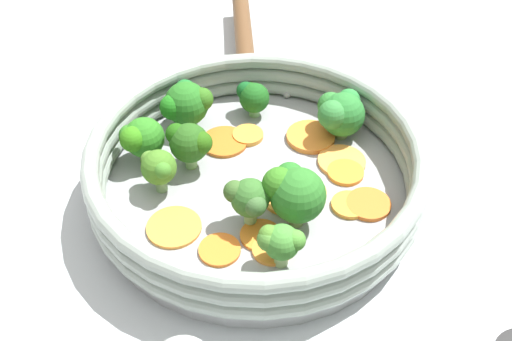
{
  "coord_description": "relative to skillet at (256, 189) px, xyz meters",
  "views": [
    {
      "loc": [
        0.37,
        0.14,
        0.4
      ],
      "look_at": [
        0.0,
        0.0,
        0.03
      ],
      "focal_mm": 42.0,
      "sensor_mm": 36.0,
      "label": 1
    }
  ],
  "objects": [
    {
      "name": "carrot_slice_0",
      "position": [
        -0.06,
        -0.03,
        0.01
      ],
      "size": [
        0.04,
        0.04,
        0.0
      ],
      "primitive_type": "cylinder",
      "rotation": [
        0.0,
        0.0,
        4.04
      ],
      "color": "orange",
      "rests_on": "skillet"
    },
    {
      "name": "carrot_slice_8",
      "position": [
        -0.08,
        0.03,
        0.01
      ],
      "size": [
        0.07,
        0.07,
        0.01
      ],
      "primitive_type": "cylinder",
      "rotation": [
        0.0,
        0.0,
        2.19
      ],
      "color": "orange",
      "rests_on": "skillet"
    },
    {
      "name": "broccoli_floret_3",
      "position": [
        -0.09,
        0.05,
        0.04
      ],
      "size": [
        0.05,
        0.05,
        0.05
      ],
      "color": "#69894B",
      "rests_on": "skillet"
    },
    {
      "name": "broccoli_floret_7",
      "position": [
        0.01,
        -0.11,
        0.04
      ],
      "size": [
        0.04,
        0.04,
        0.05
      ],
      "color": "#81AB5E",
      "rests_on": "skillet"
    },
    {
      "name": "skillet_rivet_left",
      "position": [
        -0.13,
        -0.01,
        0.01
      ],
      "size": [
        0.01,
        0.01,
        0.01
      ],
      "primitive_type": "sphere",
      "color": "#939198",
      "rests_on": "skillet"
    },
    {
      "name": "carrot_slice_4",
      "position": [
        0.09,
        -0.0,
        0.01
      ],
      "size": [
        0.04,
        0.04,
        0.0
      ],
      "primitive_type": "cylinder",
      "rotation": [
        0.0,
        0.0,
        4.99
      ],
      "color": "orange",
      "rests_on": "skillet"
    },
    {
      "name": "ground_plane",
      "position": [
        0.0,
        0.0,
        -0.01
      ],
      "size": [
        4.0,
        4.0,
        0.0
      ],
      "primitive_type": "plane",
      "color": "#B3BAC0"
    },
    {
      "name": "skillet_rim_wall",
      "position": [
        0.0,
        0.0,
        0.03
      ],
      "size": [
        0.3,
        0.3,
        0.05
      ],
      "color": "#8F9D94",
      "rests_on": "skillet"
    },
    {
      "name": "broccoli_floret_2",
      "position": [
        0.08,
        0.05,
        0.03
      ],
      "size": [
        0.03,
        0.04,
        0.04
      ],
      "color": "#8CAA69",
      "rests_on": "skillet"
    },
    {
      "name": "broccoli_floret_0",
      "position": [
        0.04,
        -0.08,
        0.04
      ],
      "size": [
        0.03,
        0.03,
        0.04
      ],
      "color": "#688D55",
      "rests_on": "skillet"
    },
    {
      "name": "carrot_slice_10",
      "position": [
        -0.05,
        0.07,
        0.01
      ],
      "size": [
        0.06,
        0.06,
        0.0
      ],
      "primitive_type": "cylinder",
      "rotation": [
        0.0,
        0.0,
        4.32
      ],
      "color": "#F99741",
      "rests_on": "skillet"
    },
    {
      "name": "carrot_slice_7",
      "position": [
        -0.04,
        0.07,
        0.01
      ],
      "size": [
        0.04,
        0.04,
        0.0
      ],
      "primitive_type": "cylinder",
      "rotation": [
        0.0,
        0.0,
        4.61
      ],
      "color": "orange",
      "rests_on": "skillet"
    },
    {
      "name": "carrot_slice_3",
      "position": [
        -0.01,
        0.1,
        0.01
      ],
      "size": [
        0.04,
        0.04,
        0.0
      ],
      "primitive_type": "cylinder",
      "rotation": [
        0.0,
        0.0,
        4.8
      ],
      "color": "orange",
      "rests_on": "skillet"
    },
    {
      "name": "carrot_slice_5",
      "position": [
        0.07,
        0.04,
        0.01
      ],
      "size": [
        0.04,
        0.04,
        0.0
      ],
      "primitive_type": "cylinder",
      "rotation": [
        0.0,
        0.0,
        3.3
      ],
      "color": "orange",
      "rests_on": "skillet"
    },
    {
      "name": "carrot_slice_2",
      "position": [
        0.01,
        0.03,
        0.01
      ],
      "size": [
        0.05,
        0.05,
        0.0
      ],
      "primitive_type": "cylinder",
      "rotation": [
        0.0,
        0.0,
        3.78
      ],
      "color": "orange",
      "rests_on": "skillet"
    },
    {
      "name": "broccoli_floret_8",
      "position": [
        -0.1,
        -0.04,
        0.03
      ],
      "size": [
        0.03,
        0.04,
        0.04
      ],
      "color": "#7AB66C",
      "rests_on": "skillet"
    },
    {
      "name": "carrot_slice_12",
      "position": [
        -0.0,
        0.05,
        0.01
      ],
      "size": [
        0.05,
        0.05,
        0.0
      ],
      "primitive_type": "cylinder",
      "rotation": [
        0.0,
        0.0,
        1.78
      ],
      "color": "orange",
      "rests_on": "skillet"
    },
    {
      "name": "carrot_slice_9",
      "position": [
        0.08,
        -0.05,
        0.01
      ],
      "size": [
        0.05,
        0.05,
        0.0
      ],
      "primitive_type": "cylinder",
      "rotation": [
        0.0,
        0.0,
        0.15
      ],
      "color": "orange",
      "rests_on": "skillet"
    },
    {
      "name": "carrot_slice_1",
      "position": [
        -0.04,
        -0.05,
        0.01
      ],
      "size": [
        0.06,
        0.06,
        0.0
      ],
      "primitive_type": "cylinder",
      "rotation": [
        0.0,
        0.0,
        5.0
      ],
      "color": "orange",
      "rests_on": "skillet"
    },
    {
      "name": "broccoli_floret_5",
      "position": [
        0.05,
        0.01,
        0.04
      ],
      "size": [
        0.03,
        0.04,
        0.05
      ],
      "color": "#84AA6A",
      "rests_on": "skillet"
    },
    {
      "name": "skillet_rivet_right",
      "position": [
        -0.1,
        -0.09,
        0.01
      ],
      "size": [
        0.01,
        0.01,
        0.01
      ],
      "primitive_type": "sphere",
      "color": "#989598",
      "rests_on": "skillet"
    },
    {
      "name": "broccoli_floret_1",
      "position": [
        -0.0,
        -0.06,
        0.04
      ],
      "size": [
        0.04,
        0.04,
        0.05
      ],
      "color": "#80AD63",
      "rests_on": "skillet"
    },
    {
      "name": "skillet",
      "position": [
        0.0,
        0.0,
        0.0
      ],
      "size": [
        0.28,
        0.28,
        0.02
      ],
      "primitive_type": "cylinder",
      "color": "#939699",
      "rests_on": "ground_plane"
    },
    {
      "name": "broccoli_floret_6",
      "position": [
        -0.05,
        -0.09,
        0.04
      ],
      "size": [
        0.05,
        0.05,
        0.05
      ],
      "color": "#6E9860",
      "rests_on": "skillet"
    },
    {
      "name": "broccoli_floret_4",
      "position": [
        0.03,
        0.05,
        0.04
      ],
      "size": [
        0.05,
        0.05,
        0.06
      ],
      "color": "olive",
      "rests_on": "skillet"
    },
    {
      "name": "carrot_slice_11",
      "position": [
        -0.0,
        0.09,
        0.01
      ],
      "size": [
        0.04,
        0.04,
        0.0
      ],
      "primitive_type": "cylinder",
      "rotation": [
        0.0,
        0.0,
        5.31
      ],
      "color": "orange",
      "rests_on": "skillet"
    },
    {
      "name": "carrot_slice_6",
      "position": [
        0.06,
        0.03,
        0.01
      ],
      "size": [
        0.05,
        0.05,
        0.0
      ],
      "primitive_type": "cylinder",
      "rotation": [
        0.0,
        0.0,
        2.01
      ],
      "color": "orange",
      "rests_on": "skillet"
    },
    {
      "name": "skillet_handle",
      "position": [
        -0.22,
        -0.1,
        0.02
      ],
      "size": [
        0.19,
        0.1,
        0.02
      ],
      "primitive_type": "cylinder",
      "rotation": [
        1.57,
        0.0,
        5.13
      ],
      "color": "brown",
      "rests_on": "skillet"
    }
  ]
}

